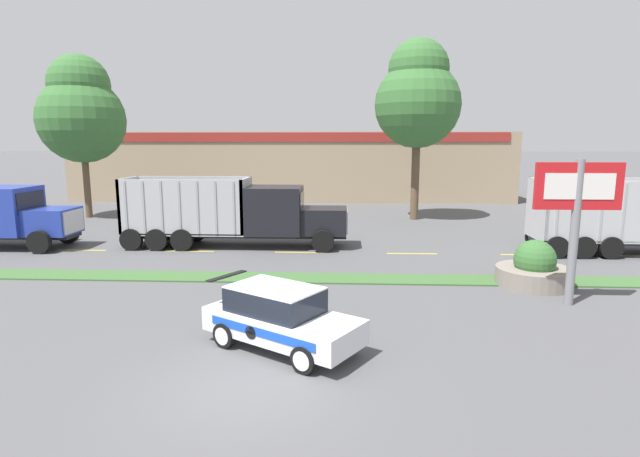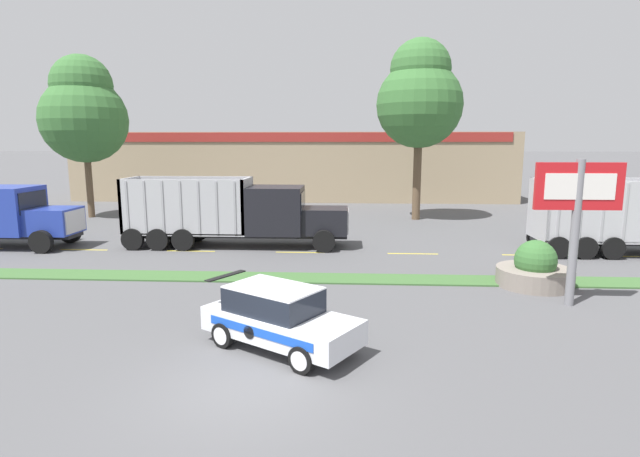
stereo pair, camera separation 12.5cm
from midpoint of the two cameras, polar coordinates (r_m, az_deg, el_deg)
The scene contains 14 objects.
ground_plane at distance 11.48m, azimuth -8.76°, elevation -17.52°, with size 600.00×600.00×0.00m, color #515154.
grass_verge at distance 19.62m, azimuth -3.64°, elevation -5.65°, with size 120.00×1.44×0.06m, color #3D6633.
centre_line_2 at distance 27.37m, azimuth -25.64°, elevation -2.24°, with size 2.40×0.14×0.01m, color yellow.
centre_line_3 at distance 25.26m, azimuth -14.79°, elevation -2.53°, with size 2.40×0.14×0.01m, color yellow.
centre_line_4 at distance 24.19m, azimuth -2.49°, elevation -2.74°, with size 2.40×0.14×0.01m, color yellow.
centre_line_5 at distance 24.30m, azimuth 10.31°, elevation -2.84°, with size 2.40×0.14×0.01m, color yellow.
centre_line_6 at distance 25.58m, azimuth 22.40°, elevation -2.79°, with size 2.40×0.14×0.01m, color yellow.
dump_truck_mid at distance 25.53m, azimuth -7.86°, elevation 1.50°, with size 11.25×2.77×3.51m.
rally_car at distance 13.03m, azimuth -4.85°, elevation -10.06°, with size 4.42×3.66×1.64m.
store_sign_post at distance 17.78m, azimuth 27.13°, elevation 2.61°, with size 2.71×0.28×4.74m.
stone_planter at distance 20.17m, azimuth 23.12°, elevation -4.36°, with size 2.74×2.74×1.72m.
store_building_backdrop at distance 49.89m, azimuth -3.02°, elevation 7.29°, with size 39.95×12.10×6.17m.
tree_behind_left at distance 34.99m, azimuth 11.01°, elevation 14.59°, with size 5.74×5.74×12.04m.
tree_behind_centre at distance 38.86m, azimuth -25.72°, elevation 11.96°, with size 5.86×5.86×11.18m.
Camera 1 is at (2.09, -9.99, 5.24)m, focal length 28.00 mm.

